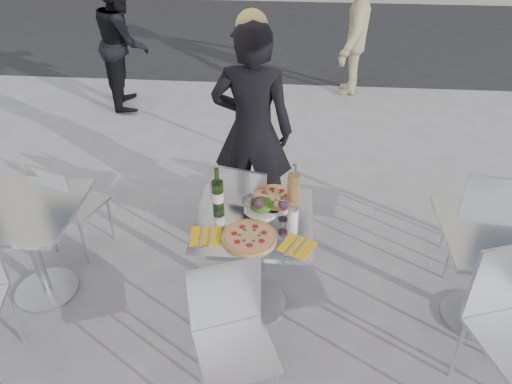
# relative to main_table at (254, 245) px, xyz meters

# --- Properties ---
(ground) EXTENTS (80.00, 80.00, 0.00)m
(ground) POSITION_rel_main_table_xyz_m (0.00, 0.00, -0.54)
(ground) COLOR slate
(street_asphalt) EXTENTS (24.00, 5.00, 0.00)m
(street_asphalt) POSITION_rel_main_table_xyz_m (0.00, 6.50, -0.54)
(street_asphalt) COLOR black
(street_asphalt) RESTS_ON ground
(main_table) EXTENTS (0.72, 0.72, 0.75)m
(main_table) POSITION_rel_main_table_xyz_m (0.00, 0.00, 0.00)
(main_table) COLOR #B7BABF
(main_table) RESTS_ON ground
(side_table_left) EXTENTS (0.72, 0.72, 0.75)m
(side_table_left) POSITION_rel_main_table_xyz_m (-1.50, 0.00, 0.00)
(side_table_left) COLOR #B7BABF
(side_table_left) RESTS_ON ground
(side_table_right) EXTENTS (0.72, 0.72, 0.75)m
(side_table_right) POSITION_rel_main_table_xyz_m (1.50, 0.00, 0.00)
(side_table_right) COLOR #B7BABF
(side_table_right) RESTS_ON ground
(chair_far) EXTENTS (0.49, 0.50, 0.89)m
(chair_far) POSITION_rel_main_table_xyz_m (-0.12, 0.45, -0.01)
(chair_far) COLOR silver
(chair_far) RESTS_ON ground
(chair_near) EXTENTS (0.53, 0.53, 0.88)m
(chair_near) POSITION_rel_main_table_xyz_m (-0.07, -0.66, -0.02)
(chair_near) COLOR silver
(chair_near) RESTS_ON ground
(side_chair_lfar) EXTENTS (0.48, 0.49, 0.82)m
(side_chair_lfar) POSITION_rel_main_table_xyz_m (-1.44, 0.44, -0.06)
(side_chair_lfar) COLOR silver
(side_chair_lfar) RESTS_ON ground
(side_chair_rfar) EXTENTS (0.49, 0.50, 0.93)m
(side_chair_rfar) POSITION_rel_main_table_xyz_m (1.57, 0.43, 0.01)
(side_chair_rfar) COLOR silver
(side_chair_rfar) RESTS_ON ground
(woman_diner) EXTENTS (0.66, 0.46, 1.72)m
(woman_diner) POSITION_rel_main_table_xyz_m (-0.09, 0.95, 0.32)
(woman_diner) COLOR black
(woman_diner) RESTS_ON ground
(pedestrian_a) EXTENTS (0.76, 0.88, 1.55)m
(pedestrian_a) POSITION_rel_main_table_xyz_m (-1.82, 3.23, 0.23)
(pedestrian_a) COLOR black
(pedestrian_a) RESTS_ON ground
(pedestrian_b) EXTENTS (0.80, 1.16, 1.65)m
(pedestrian_b) POSITION_rel_main_table_xyz_m (0.88, 3.84, 0.28)
(pedestrian_b) COLOR #998C62
(pedestrian_b) RESTS_ON ground
(pizza_near) EXTENTS (0.33, 0.33, 0.02)m
(pizza_near) POSITION_rel_main_table_xyz_m (-0.01, -0.19, 0.22)
(pizza_near) COLOR tan
(pizza_near) RESTS_ON main_table
(pizza_far) EXTENTS (0.32, 0.32, 0.03)m
(pizza_far) POSITION_rel_main_table_xyz_m (0.11, 0.21, 0.23)
(pizza_far) COLOR white
(pizza_far) RESTS_ON main_table
(salad_plate) EXTENTS (0.22, 0.22, 0.09)m
(salad_plate) POSITION_rel_main_table_xyz_m (0.04, 0.09, 0.25)
(salad_plate) COLOR white
(salad_plate) RESTS_ON main_table
(wine_bottle) EXTENTS (0.08, 0.07, 0.29)m
(wine_bottle) POSITION_rel_main_table_xyz_m (-0.24, 0.10, 0.32)
(wine_bottle) COLOR #2E531F
(wine_bottle) RESTS_ON main_table
(carafe) EXTENTS (0.08, 0.08, 0.29)m
(carafe) POSITION_rel_main_table_xyz_m (0.24, 0.19, 0.33)
(carafe) COLOR tan
(carafe) RESTS_ON main_table
(sugar_shaker) EXTENTS (0.06, 0.06, 0.11)m
(sugar_shaker) POSITION_rel_main_table_xyz_m (0.24, -0.00, 0.26)
(sugar_shaker) COLOR white
(sugar_shaker) RESTS_ON main_table
(wineglass_white_a) EXTENTS (0.07, 0.07, 0.16)m
(wineglass_white_a) POSITION_rel_main_table_xyz_m (-0.04, 0.03, 0.32)
(wineglass_white_a) COLOR white
(wineglass_white_a) RESTS_ON main_table
(wineglass_white_b) EXTENTS (0.07, 0.07, 0.16)m
(wineglass_white_b) POSITION_rel_main_table_xyz_m (-0.03, 0.04, 0.32)
(wineglass_white_b) COLOR white
(wineglass_white_b) RESTS_ON main_table
(wineglass_red_a) EXTENTS (0.07, 0.07, 0.16)m
(wineglass_red_a) POSITION_rel_main_table_xyz_m (0.03, 0.01, 0.32)
(wineglass_red_a) COLOR white
(wineglass_red_a) RESTS_ON main_table
(wineglass_red_b) EXTENTS (0.07, 0.07, 0.16)m
(wineglass_red_b) POSITION_rel_main_table_xyz_m (0.18, 0.01, 0.32)
(wineglass_red_b) COLOR white
(wineglass_red_b) RESTS_ON main_table
(napkin_left) EXTENTS (0.19, 0.20, 0.01)m
(napkin_left) POSITION_rel_main_table_xyz_m (-0.27, -0.19, 0.21)
(napkin_left) COLOR yellow
(napkin_left) RESTS_ON main_table
(napkin_right) EXTENTS (0.24, 0.24, 0.01)m
(napkin_right) POSITION_rel_main_table_xyz_m (0.27, -0.24, 0.21)
(napkin_right) COLOR yellow
(napkin_right) RESTS_ON main_table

